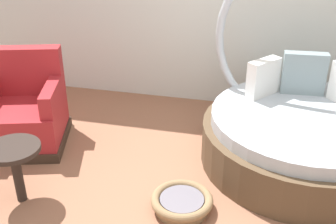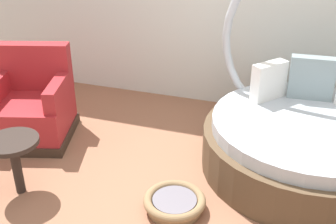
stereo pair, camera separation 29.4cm
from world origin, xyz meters
name	(u,v)px [view 2 (the right image)]	position (x,y,z in m)	size (l,w,h in m)	color
ground_plane	(174,212)	(0.00, 0.00, -0.01)	(8.00, 8.00, 0.02)	#936047
round_daybed	(308,130)	(0.96, 1.05, 0.37)	(1.90, 1.90, 1.99)	brown
red_armchair	(32,107)	(-1.79, 0.70, 0.33)	(0.99, 0.99, 0.94)	#38281E
pet_basket	(175,203)	(0.00, 0.01, 0.07)	(0.51, 0.51, 0.13)	#8E704C
side_table	(13,150)	(-1.34, -0.18, 0.43)	(0.44, 0.44, 0.52)	#2D231E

